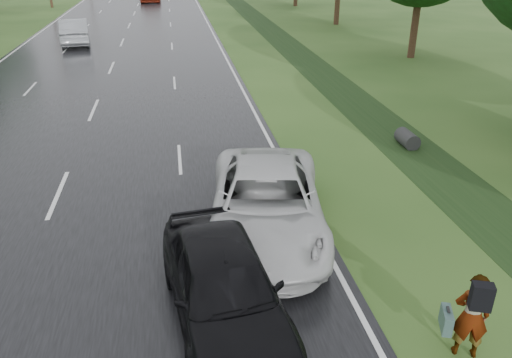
{
  "coord_description": "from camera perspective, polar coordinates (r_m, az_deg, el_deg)",
  "views": [
    {
      "loc": [
        3.52,
        -5.43,
        6.57
      ],
      "look_at": [
        5.32,
        5.45,
        1.3
      ],
      "focal_mm": 35.0,
      "sensor_mm": 36.0,
      "label": 1
    }
  ],
  "objects": [
    {
      "name": "pedestrian",
      "position": [
        9.45,
        23.31,
        -14.05
      ],
      "size": [
        0.82,
        0.84,
        1.68
      ],
      "rotation": [
        0.0,
        0.0,
        2.8
      ],
      "color": "#A5998C",
      "rests_on": "ground"
    },
    {
      "name": "drainage_ditch",
      "position": [
        26.25,
        8.78,
        10.82
      ],
      "size": [
        2.2,
        120.0,
        0.56
      ],
      "color": "black",
      "rests_on": "ground"
    },
    {
      "name": "white_pickup",
      "position": [
        12.05,
        1.2,
        -2.75
      ],
      "size": [
        3.64,
        6.25,
        1.64
      ],
      "primitive_type": "imported",
      "rotation": [
        0.0,
        0.0,
        -0.16
      ],
      "color": "silver",
      "rests_on": "road"
    },
    {
      "name": "center_line",
      "position": [
        50.97,
        -13.93,
        17.48
      ],
      "size": [
        0.12,
        180.0,
        0.01
      ],
      "primitive_type": "cube",
      "color": "silver",
      "rests_on": "road"
    },
    {
      "name": "dark_sedan",
      "position": [
        9.39,
        -3.71,
        -11.97
      ],
      "size": [
        2.49,
        5.0,
        1.64
      ],
      "primitive_type": "imported",
      "rotation": [
        0.0,
        0.0,
        0.12
      ],
      "color": "black",
      "rests_on": "road"
    },
    {
      "name": "silver_sedan",
      "position": [
        38.3,
        -20.02,
        15.56
      ],
      "size": [
        2.55,
        5.41,
        1.71
      ],
      "primitive_type": "imported",
      "rotation": [
        0.0,
        0.0,
        3.29
      ],
      "color": "#94979C",
      "rests_on": "road"
    },
    {
      "name": "edge_stripe_west",
      "position": [
        51.88,
        -21.68,
        16.61
      ],
      "size": [
        0.12,
        180.0,
        0.01
      ],
      "primitive_type": "cube",
      "color": "silver",
      "rests_on": "road"
    },
    {
      "name": "road",
      "position": [
        50.97,
        -13.92,
        17.45
      ],
      "size": [
        14.0,
        180.0,
        0.04
      ],
      "primitive_type": "cube",
      "color": "black",
      "rests_on": "ground"
    },
    {
      "name": "edge_stripe_east",
      "position": [
        50.95,
        -5.97,
        18.04
      ],
      "size": [
        0.12,
        180.0,
        0.01
      ],
      "primitive_type": "cube",
      "color": "silver",
      "rests_on": "road"
    }
  ]
}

